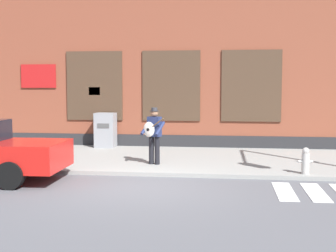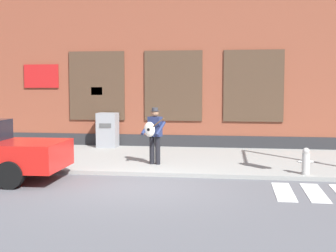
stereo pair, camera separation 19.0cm
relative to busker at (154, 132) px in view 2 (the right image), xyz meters
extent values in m
plane|color=#56565B|center=(0.02, -2.62, -1.05)|extent=(160.00, 160.00, 0.00)
cube|color=gray|center=(0.02, 1.34, -1.00)|extent=(28.00, 5.31, 0.11)
cube|color=brown|center=(0.02, 6.00, 2.27)|extent=(28.00, 4.00, 6.64)
cube|color=#28282B|center=(0.02, 3.98, -0.78)|extent=(28.00, 0.04, 0.55)
cube|color=#473323|center=(-2.93, 3.97, 1.34)|extent=(2.17, 0.06, 2.61)
cube|color=black|center=(-2.93, 3.96, 1.34)|extent=(2.05, 0.03, 2.49)
cube|color=#473323|center=(0.02, 3.97, 1.34)|extent=(2.17, 0.06, 2.61)
cube|color=black|center=(0.02, 3.96, 1.34)|extent=(2.05, 0.03, 2.49)
cube|color=#473323|center=(2.97, 3.97, 1.34)|extent=(2.17, 0.06, 2.61)
cube|color=black|center=(2.97, 3.96, 1.34)|extent=(2.05, 0.03, 2.49)
cube|color=red|center=(-5.15, 3.96, 1.72)|extent=(1.40, 0.04, 0.90)
cube|color=yellow|center=(-2.93, 3.95, 1.14)|extent=(0.44, 0.02, 0.30)
cube|color=silver|center=(3.46, -2.61, -1.05)|extent=(0.42, 1.90, 0.01)
cube|color=silver|center=(4.14, -2.61, -1.05)|extent=(0.42, 1.90, 0.01)
cube|color=silver|center=(-1.97, -1.75, -0.31)|extent=(0.07, 0.24, 0.12)
cube|color=silver|center=(-1.93, -2.89, -0.31)|extent=(0.07, 0.24, 0.12)
cylinder|color=black|center=(-2.91, -1.48, -0.72)|extent=(0.67, 0.26, 0.66)
cylinder|color=black|center=(-2.85, -3.22, -0.72)|extent=(0.67, 0.26, 0.66)
cylinder|color=black|center=(0.11, 0.00, -0.53)|extent=(0.15, 0.15, 0.82)
cylinder|color=black|center=(-0.07, 0.04, -0.53)|extent=(0.15, 0.15, 0.82)
cube|color=navy|center=(0.02, 0.03, 0.17)|extent=(0.43, 0.34, 0.58)
sphere|color=#9E7051|center=(0.02, 0.03, 0.56)|extent=(0.22, 0.22, 0.22)
cylinder|color=#333338|center=(0.02, 0.03, 0.63)|extent=(0.28, 0.28, 0.02)
cylinder|color=#333338|center=(0.02, 0.03, 0.68)|extent=(0.18, 0.18, 0.09)
cylinder|color=navy|center=(0.22, -0.14, 0.13)|extent=(0.26, 0.51, 0.39)
cylinder|color=navy|center=(-0.24, 0.02, 0.13)|extent=(0.26, 0.51, 0.39)
ellipsoid|color=silver|center=(-0.11, -0.11, 0.09)|extent=(0.38, 0.23, 0.44)
cylinder|color=black|center=(-0.13, -0.17, 0.09)|extent=(0.09, 0.04, 0.09)
cylinder|color=brown|center=(0.13, -0.22, 0.27)|extent=(0.46, 0.19, 0.34)
cube|color=gray|center=(-2.40, 3.55, -0.30)|extent=(0.74, 0.62, 1.28)
cube|color=#4C4C4C|center=(-2.40, 3.23, -0.11)|extent=(0.44, 0.02, 0.16)
cylinder|color=#B2ADA8|center=(4.17, -0.96, -0.67)|extent=(0.20, 0.20, 0.55)
sphere|color=#B2ADA8|center=(4.17, -0.96, -0.33)|extent=(0.18, 0.18, 0.18)
cylinder|color=#B2ADA8|center=(4.03, -0.96, -0.61)|extent=(0.10, 0.07, 0.07)
cylinder|color=#B2ADA8|center=(4.31, -0.96, -0.61)|extent=(0.10, 0.07, 0.07)
camera|label=1|loc=(2.19, -13.38, 1.38)|focal=50.00mm
camera|label=2|loc=(2.38, -13.35, 1.38)|focal=50.00mm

